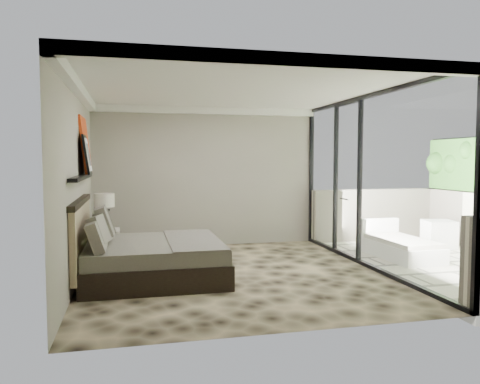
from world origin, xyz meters
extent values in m
plane|color=black|center=(0.00, 0.00, 0.00)|extent=(5.00, 5.00, 0.00)
cube|color=silver|center=(0.00, 0.00, 2.79)|extent=(4.50, 5.00, 0.02)
cube|color=gray|center=(0.00, 2.49, 1.40)|extent=(4.50, 0.02, 2.80)
cube|color=gray|center=(-2.24, 0.00, 1.40)|extent=(0.02, 5.00, 2.80)
cube|color=white|center=(2.25, 0.00, 1.40)|extent=(0.08, 5.00, 2.80)
cube|color=beige|center=(3.75, 0.00, -0.06)|extent=(3.00, 5.00, 0.12)
cube|color=black|center=(-2.18, 0.10, 1.50)|extent=(0.12, 2.20, 0.05)
cube|color=black|center=(-1.17, 0.00, 0.17)|extent=(1.99, 1.90, 0.34)
cube|color=#514D44|center=(-1.17, 0.00, 0.45)|extent=(1.93, 1.84, 0.21)
cube|color=#4A4640|center=(-0.61, 0.00, 0.55)|extent=(0.76, 1.88, 0.03)
cube|color=#867755|center=(-2.20, 0.00, 0.66)|extent=(0.08, 2.00, 0.95)
cube|color=black|center=(-1.99, 1.57, 0.28)|extent=(0.70, 0.70, 0.55)
cone|color=black|center=(-1.96, 1.62, 0.61)|extent=(0.20, 0.20, 0.18)
cone|color=black|center=(-1.96, 1.62, 0.79)|extent=(0.20, 0.20, 0.18)
cylinder|color=beige|center=(-1.96, 1.62, 1.04)|extent=(0.35, 0.35, 0.24)
cube|color=#A94C0E|center=(-2.19, 0.92, 1.97)|extent=(0.13, 0.90, 0.90)
cube|color=black|center=(-2.14, 0.54, 1.82)|extent=(0.11, 0.50, 0.60)
cube|color=silver|center=(4.45, 1.18, 0.27)|extent=(0.64, 0.64, 0.54)
cube|color=white|center=(3.19, 0.50, 0.14)|extent=(0.83, 1.58, 0.27)
cube|color=beige|center=(3.19, 0.50, 0.31)|extent=(0.78, 1.48, 0.08)
cube|color=white|center=(3.16, 1.23, 0.44)|extent=(0.78, 0.14, 0.34)
camera|label=1|loc=(-1.49, -6.89, 1.75)|focal=35.00mm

